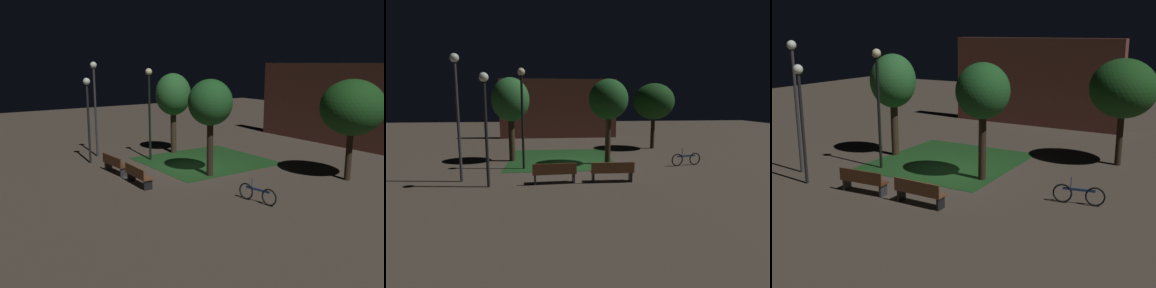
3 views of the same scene
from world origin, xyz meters
TOP-DOWN VIEW (x-y plane):
  - ground_plane at (0.00, 0.00)m, footprint 60.00×60.00m
  - grass_lawn at (-0.77, 1.40)m, footprint 5.89×6.25m
  - bench_by_lamp at (-1.21, -3.67)m, footprint 1.83×0.59m
  - bench_front_right at (1.21, -3.67)m, footprint 1.81×0.51m
  - tree_back_left at (5.83, 4.53)m, footprint 2.78×2.78m
  - tree_lawn_side at (1.70, -0.15)m, footprint 2.06×2.06m
  - tree_left_canopy at (-3.51, 1.11)m, footprint 2.06×2.06m
  - lamp_post_plaza_east at (-3.83, -3.88)m, footprint 0.36×0.36m
  - lamp_post_near_wall at (-5.13, -2.97)m, footprint 0.36×0.36m
  - lamp_post_plaza_west at (-2.70, -0.89)m, footprint 0.36×0.36m
  - bicycle at (5.74, -0.94)m, footprint 1.71×0.37m
  - building_wall_backdrop at (-0.58, 11.00)m, footprint 10.33×0.80m

SIDE VIEW (x-z plane):
  - ground_plane at x=0.00m, z-range 0.00..0.00m
  - grass_lawn at x=-0.77m, z-range 0.00..0.01m
  - bicycle at x=5.74m, z-range -0.12..0.81m
  - bench_by_lamp at x=-1.21m, z-range 0.04..0.92m
  - bench_front_right at x=1.21m, z-range 0.04..0.92m
  - building_wall_backdrop at x=-0.58m, z-range 0.00..5.21m
  - lamp_post_plaza_east at x=-3.83m, z-range 0.81..5.28m
  - tree_back_left at x=5.83m, z-range 1.01..5.55m
  - lamp_post_plaza_west at x=-2.70m, z-range 0.85..5.78m
  - tree_left_canopy at x=-3.51m, z-range 1.06..5.70m
  - tree_lawn_side at x=1.70m, z-range 1.14..5.65m
  - lamp_post_near_wall at x=-5.13m, z-range 0.87..6.15m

